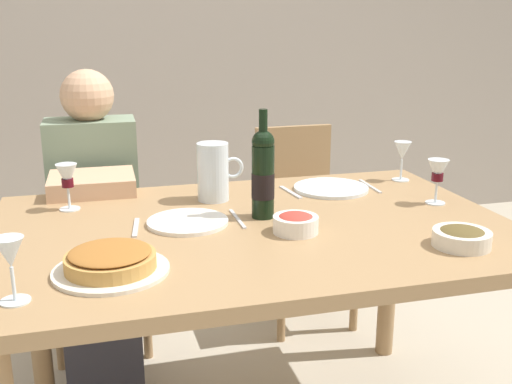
{
  "coord_description": "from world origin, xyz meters",
  "views": [
    {
      "loc": [
        -0.44,
        -1.62,
        1.34
      ],
      "look_at": [
        0.02,
        0.07,
        0.84
      ],
      "focal_mm": 42.59,
      "sensor_mm": 36.0,
      "label": 1
    }
  ],
  "objects_px": {
    "water_pitcher": "(213,175)",
    "diner_left": "(96,217)",
    "chair_left": "(97,227)",
    "wine_glass_spare": "(10,256)",
    "wine_glass_centre": "(67,178)",
    "wine_bottle": "(263,174)",
    "dinner_plate_right_setting": "(188,222)",
    "baked_tart": "(111,261)",
    "chair_right": "(300,211)",
    "olive_bowl": "(462,237)",
    "dinner_plate_left_setting": "(331,188)",
    "wine_glass_left_diner": "(402,153)",
    "salad_bowl": "(296,223)",
    "dining_table": "(255,254)",
    "wine_glass_right_diner": "(438,173)"
  },
  "relations": [
    {
      "from": "baked_tart",
      "to": "olive_bowl",
      "type": "bearing_deg",
      "value": -4.16
    },
    {
      "from": "salad_bowl",
      "to": "wine_glass_right_diner",
      "type": "xyz_separation_m",
      "value": [
        0.53,
        0.15,
        0.07
      ]
    },
    {
      "from": "olive_bowl",
      "to": "wine_glass_left_diner",
      "type": "xyz_separation_m",
      "value": [
        0.18,
        0.66,
        0.08
      ]
    },
    {
      "from": "wine_glass_spare",
      "to": "wine_glass_centre",
      "type": "bearing_deg",
      "value": 81.49
    },
    {
      "from": "wine_glass_left_diner",
      "to": "wine_glass_spare",
      "type": "bearing_deg",
      "value": -151.25
    },
    {
      "from": "wine_glass_left_diner",
      "to": "wine_glass_spare",
      "type": "height_order",
      "value": "wine_glass_left_diner"
    },
    {
      "from": "water_pitcher",
      "to": "olive_bowl",
      "type": "distance_m",
      "value": 0.81
    },
    {
      "from": "wine_glass_centre",
      "to": "diner_left",
      "type": "distance_m",
      "value": 0.44
    },
    {
      "from": "diner_left",
      "to": "chair_right",
      "type": "distance_m",
      "value": 0.93
    },
    {
      "from": "water_pitcher",
      "to": "diner_left",
      "type": "relative_size",
      "value": 0.17
    },
    {
      "from": "wine_glass_left_diner",
      "to": "wine_glass_right_diner",
      "type": "xyz_separation_m",
      "value": [
        -0.03,
        -0.3,
        -0.0
      ]
    },
    {
      "from": "dinner_plate_left_setting",
      "to": "dinner_plate_right_setting",
      "type": "relative_size",
      "value": 1.1
    },
    {
      "from": "olive_bowl",
      "to": "dinner_plate_left_setting",
      "type": "height_order",
      "value": "olive_bowl"
    },
    {
      "from": "dining_table",
      "to": "salad_bowl",
      "type": "bearing_deg",
      "value": -45.77
    },
    {
      "from": "salad_bowl",
      "to": "chair_left",
      "type": "distance_m",
      "value": 1.16
    },
    {
      "from": "dinner_plate_right_setting",
      "to": "chair_left",
      "type": "height_order",
      "value": "chair_left"
    },
    {
      "from": "salad_bowl",
      "to": "wine_bottle",
      "type": "bearing_deg",
      "value": 107.7
    },
    {
      "from": "baked_tart",
      "to": "salad_bowl",
      "type": "relative_size",
      "value": 2.15
    },
    {
      "from": "dinner_plate_right_setting",
      "to": "chair_left",
      "type": "bearing_deg",
      "value": 107.37
    },
    {
      "from": "chair_right",
      "to": "water_pitcher",
      "type": "bearing_deg",
      "value": 47.96
    },
    {
      "from": "wine_glass_spare",
      "to": "dinner_plate_right_setting",
      "type": "relative_size",
      "value": 0.61
    },
    {
      "from": "water_pitcher",
      "to": "dining_table",
      "type": "bearing_deg",
      "value": -76.85
    },
    {
      "from": "dinner_plate_right_setting",
      "to": "diner_left",
      "type": "distance_m",
      "value": 0.67
    },
    {
      "from": "wine_bottle",
      "to": "dinner_plate_right_setting",
      "type": "relative_size",
      "value": 1.37
    },
    {
      "from": "wine_glass_centre",
      "to": "wine_glass_left_diner",
      "type": "bearing_deg",
      "value": 2.59
    },
    {
      "from": "dinner_plate_left_setting",
      "to": "salad_bowl",
      "type": "bearing_deg",
      "value": -124.15
    },
    {
      "from": "baked_tart",
      "to": "diner_left",
      "type": "xyz_separation_m",
      "value": [
        -0.03,
        0.9,
        -0.17
      ]
    },
    {
      "from": "chair_left",
      "to": "diner_left",
      "type": "relative_size",
      "value": 0.75
    },
    {
      "from": "wine_glass_left_diner",
      "to": "dinner_plate_left_setting",
      "type": "relative_size",
      "value": 0.56
    },
    {
      "from": "chair_left",
      "to": "water_pitcher",
      "type": "bearing_deg",
      "value": 123.03
    },
    {
      "from": "olive_bowl",
      "to": "dinner_plate_right_setting",
      "type": "bearing_deg",
      "value": 150.94
    },
    {
      "from": "wine_glass_right_diner",
      "to": "wine_glass_centre",
      "type": "height_order",
      "value": "same"
    },
    {
      "from": "wine_glass_right_diner",
      "to": "wine_glass_spare",
      "type": "bearing_deg",
      "value": -162.01
    },
    {
      "from": "wine_glass_spare",
      "to": "chair_left",
      "type": "height_order",
      "value": "wine_glass_spare"
    },
    {
      "from": "dinner_plate_right_setting",
      "to": "wine_bottle",
      "type": "bearing_deg",
      "value": 0.88
    },
    {
      "from": "diner_left",
      "to": "baked_tart",
      "type": "bearing_deg",
      "value": 92.86
    },
    {
      "from": "salad_bowl",
      "to": "wine_glass_left_diner",
      "type": "height_order",
      "value": "wine_glass_left_diner"
    },
    {
      "from": "wine_bottle",
      "to": "olive_bowl",
      "type": "xyz_separation_m",
      "value": [
        0.44,
        -0.37,
        -0.11
      ]
    },
    {
      "from": "salad_bowl",
      "to": "dinner_plate_left_setting",
      "type": "bearing_deg",
      "value": 55.85
    },
    {
      "from": "dinner_plate_right_setting",
      "to": "chair_right",
      "type": "relative_size",
      "value": 0.27
    },
    {
      "from": "wine_bottle",
      "to": "olive_bowl",
      "type": "height_order",
      "value": "wine_bottle"
    },
    {
      "from": "olive_bowl",
      "to": "dinner_plate_right_setting",
      "type": "relative_size",
      "value": 0.64
    },
    {
      "from": "dining_table",
      "to": "wine_glass_spare",
      "type": "relative_size",
      "value": 10.38
    },
    {
      "from": "water_pitcher",
      "to": "chair_left",
      "type": "bearing_deg",
      "value": 122.17
    },
    {
      "from": "salad_bowl",
      "to": "chair_left",
      "type": "relative_size",
      "value": 0.15
    },
    {
      "from": "wine_glass_spare",
      "to": "water_pitcher",
      "type": "bearing_deg",
      "value": 48.72
    },
    {
      "from": "diner_left",
      "to": "chair_right",
      "type": "height_order",
      "value": "diner_left"
    },
    {
      "from": "wine_glass_centre",
      "to": "dinner_plate_left_setting",
      "type": "relative_size",
      "value": 0.56
    },
    {
      "from": "dining_table",
      "to": "water_pitcher",
      "type": "distance_m",
      "value": 0.34
    },
    {
      "from": "water_pitcher",
      "to": "diner_left",
      "type": "height_order",
      "value": "diner_left"
    }
  ]
}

